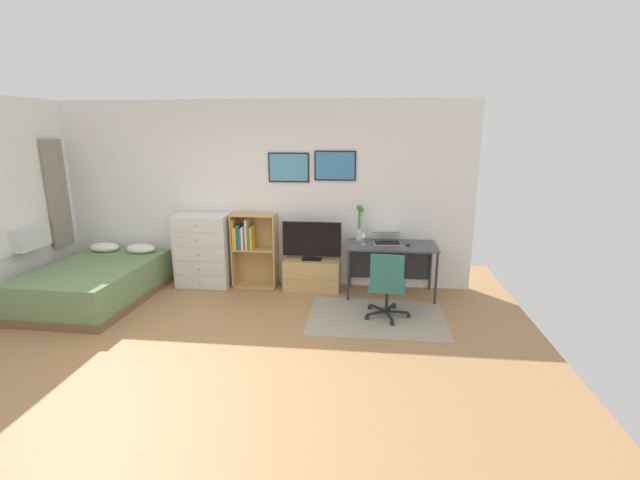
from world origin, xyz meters
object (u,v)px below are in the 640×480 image
dresser (203,251)px  bamboo_vase (360,223)px  office_chair (387,284)px  wine_glass (363,235)px  television (312,241)px  bed (97,282)px  computer_mouse (408,244)px  bookshelf (251,245)px  desk (391,252)px  laptop (387,238)px  tv_stand (312,274)px

dresser → bamboo_vase: (2.30, 0.10, 0.45)m
office_chair → wine_glass: size_ratio=4.78×
television → office_chair: bearing=-41.7°
dresser → television: 1.64m
television → office_chair: size_ratio=0.98×
office_chair → television: bearing=144.1°
bed → computer_mouse: size_ratio=18.73×
bookshelf → desk: 2.05m
bookshelf → laptop: (1.98, -0.06, 0.17)m
bamboo_vase → wine_glass: (0.06, -0.24, -0.12)m
laptop → computer_mouse: laptop is taller
office_chair → dresser: bearing=166.4°
office_chair → bamboo_vase: bearing=115.2°
dresser → tv_stand: (1.63, 0.01, -0.31)m
tv_stand → desk: (1.13, -0.03, 0.38)m
television → laptop: television is taller
tv_stand → television: bearing=-90.0°
office_chair → laptop: bearing=94.5°
bookshelf → bamboo_vase: 1.64m
tv_stand → office_chair: (1.04, -0.95, 0.23)m
bamboo_vase → wine_glass: bamboo_vase is taller
computer_mouse → office_chair: bearing=-111.0°
laptop → computer_mouse: bearing=-33.0°
dresser → bookshelf: bookshelf is taller
wine_glass → office_chair: bearing=-68.8°
bookshelf → laptop: 1.99m
laptop → bamboo_vase: bearing=161.8°
bookshelf → computer_mouse: 2.28m
office_chair → bamboo_vase: size_ratio=1.68×
television → desk: size_ratio=0.69×
bed → bookshelf: size_ratio=1.78×
bamboo_vase → computer_mouse: bearing=-19.0°
tv_stand → computer_mouse: 1.46m
laptop → wine_glass: 0.37m
bed → laptop: size_ratio=4.43×
bed → desk: (4.00, 0.73, 0.35)m
bed → office_chair: 3.92m
office_chair → bamboo_vase: 1.22m
laptop → wine_glass: bearing=-160.6°
television → wine_glass: (0.74, -0.14, 0.14)m
dresser → wine_glass: dresser is taller
bed → desk: desk is taller
television → wine_glass: 0.76m
dresser → tv_stand: 1.66m
wine_glass → dresser: bearing=176.5°
desk → laptop: bearing=158.2°
computer_mouse → bamboo_vase: bearing=161.0°
bookshelf → wine_glass: size_ratio=6.09×
tv_stand → wine_glass: size_ratio=4.49×
wine_glass → tv_stand: bearing=167.9°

